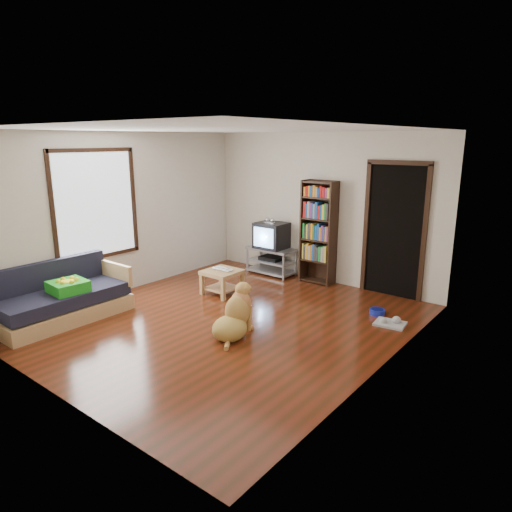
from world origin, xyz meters
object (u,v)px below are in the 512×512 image
Objects in this scene: bookshelf at (319,227)px; coffee_table at (222,277)px; grey_rag at (390,324)px; dog at (235,317)px; crt_tv at (272,235)px; laptop at (221,270)px; tv_stand at (271,260)px; dog_bowl at (377,312)px; green_cushion at (68,286)px; sofa at (63,301)px.

coffee_table is (-0.89, -1.53, -0.72)m from bookshelf.
bookshelf reaches higher than grey_rag.
dog reaches higher than coffee_table.
crt_tv is at bearing 116.87° from dog.
dog is at bearing -39.58° from laptop.
tv_stand reaches higher than coffee_table.
tv_stand is 1.44m from coffee_table.
dog is at bearing -122.06° from dog_bowl.
tv_stand is at bearing -90.00° from crt_tv.
dog is (1.31, -2.55, -0.01)m from tv_stand.
coffee_table is (0.06, -1.46, -0.46)m from crt_tv.
bookshelf is 2.77m from dog.
green_cushion is 0.26× the size of bookshelf.
dog_bowl is 0.12× the size of bookshelf.
tv_stand is (-2.75, 0.97, 0.25)m from grey_rag.
grey_rag is 2.16m from dog.
sofa is (-1.92, -3.72, -0.74)m from bookshelf.
bookshelf reaches higher than dog_bowl.
dog_bowl is 0.39m from grey_rag.
coffee_table is 1.68m from dog.
grey_rag is at bearing 11.95° from laptop.
green_cushion reaches higher than laptop.
crt_tv is at bearing 160.16° from grey_rag.
tv_stand is at bearing 163.62° from dog_bowl.
sofa reaches higher than dog.
laptop is 0.90× the size of grey_rag.
tv_stand is 0.50× the size of bookshelf.
laptop is at bearing -87.72° from tv_stand.
bookshelf is (0.95, 0.07, 0.26)m from crt_tv.
green_cushion is 2.35m from coffee_table.
laptop is 0.14m from coffee_table.
grey_rag is 0.48× the size of dog.
crt_tv is 2.93m from dog.
dog_bowl is at bearing 140.19° from grey_rag.
coffee_table is at bearing -87.71° from crt_tv.
dog_bowl is at bearing -28.46° from bookshelf.
laptop is 0.40× the size of tv_stand.
crt_tv is at bearing 90.00° from tv_stand.
crt_tv is (0.85, 3.62, 0.25)m from green_cushion.
coffee_table reaches higher than dog_bowl.
grey_rag is 0.69× the size of crt_tv.
tv_stand reaches higher than laptop.
grey_rag is 3.02m from crt_tv.
dog_bowl is at bearing 45.51° from green_cushion.
crt_tv reaches higher than laptop.
laptop is 2.40m from sofa.
green_cushion is at bearing -103.29° from tv_stand.
green_cushion is at bearing -112.79° from coffee_table.
dog is (1.25, -1.12, -0.02)m from coffee_table.
bookshelf is at bearing 151.54° from dog_bowl.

